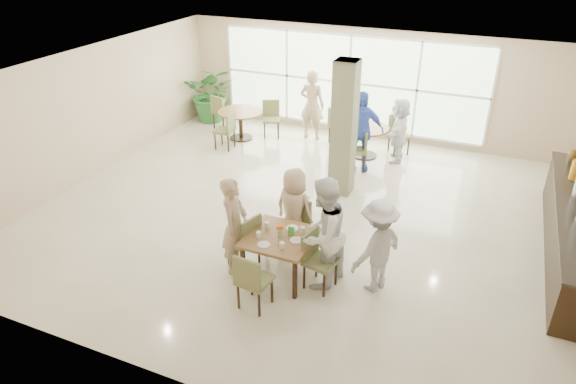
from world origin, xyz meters
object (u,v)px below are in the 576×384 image
at_px(round_table_right, 366,134).
at_px(teen_left, 235,225).
at_px(potted_plant, 212,94).
at_px(teen_right, 323,234).
at_px(adult_b, 399,130).
at_px(round_table_left, 240,117).
at_px(teen_standing, 378,246).
at_px(adult_a, 360,131).
at_px(buffet_counter, 572,226).
at_px(adult_standing, 312,105).
at_px(teen_far, 294,209).
at_px(main_table, 280,241).

relative_size(round_table_right, teen_left, 0.66).
height_order(round_table_right, potted_plant, potted_plant).
relative_size(teen_right, adult_b, 1.19).
bearing_deg(round_table_left, teen_standing, -44.34).
bearing_deg(adult_a, buffet_counter, -47.15).
distance_m(round_table_left, teen_right, 6.39).
bearing_deg(round_table_left, buffet_counter, -18.26).
relative_size(round_table_right, adult_b, 0.71).
distance_m(potted_plant, adult_a, 5.00).
distance_m(potted_plant, adult_standing, 3.11).
height_order(adult_a, adult_b, adult_a).
relative_size(round_table_left, adult_b, 0.76).
height_order(teen_right, adult_a, adult_a).
bearing_deg(teen_far, round_table_right, -78.89).
bearing_deg(adult_b, potted_plant, -103.65).
height_order(main_table, teen_left, teen_left).
relative_size(main_table, adult_a, 0.56).
bearing_deg(adult_standing, potted_plant, -3.20).
bearing_deg(main_table, potted_plant, 128.60).
relative_size(teen_left, adult_standing, 0.91).
distance_m(buffet_counter, adult_standing, 6.79).
bearing_deg(teen_right, round_table_right, -158.88).
relative_size(teen_far, adult_a, 0.82).
bearing_deg(teen_standing, potted_plant, -104.80).
relative_size(buffet_counter, adult_b, 3.06).
distance_m(potted_plant, teen_standing, 8.42).
distance_m(teen_right, adult_a, 4.39).
xyz_separation_m(main_table, buffet_counter, (4.29, 2.50, -0.11)).
bearing_deg(adult_standing, adult_a, 141.18).
distance_m(teen_far, adult_standing, 5.15).
bearing_deg(potted_plant, round_table_right, -9.13).
xyz_separation_m(round_table_right, potted_plant, (-4.71, 0.76, 0.22)).
height_order(round_table_left, teen_far, teen_far).
distance_m(buffet_counter, adult_a, 4.72).
xyz_separation_m(round_table_right, teen_standing, (1.52, -4.90, 0.20)).
bearing_deg(adult_b, adult_a, -47.12).
bearing_deg(adult_standing, teen_right, 112.50).
xyz_separation_m(buffet_counter, teen_right, (-3.62, -2.42, 0.36)).
relative_size(potted_plant, adult_b, 1.03).
distance_m(round_table_right, teen_far, 4.35).
xyz_separation_m(teen_far, teen_standing, (1.59, -0.56, 0.02)).
relative_size(potted_plant, adult_a, 0.86).
height_order(potted_plant, teen_far, potted_plant).
bearing_deg(potted_plant, adult_standing, -3.41).
height_order(teen_far, adult_b, adult_b).
xyz_separation_m(adult_a, adult_standing, (-1.66, 1.34, -0.02)).
xyz_separation_m(main_table, round_table_right, (-0.04, 5.20, -0.09)).
bearing_deg(buffet_counter, adult_a, 155.89).
distance_m(teen_left, adult_standing, 5.95).
xyz_separation_m(teen_left, teen_far, (0.63, 0.96, -0.07)).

